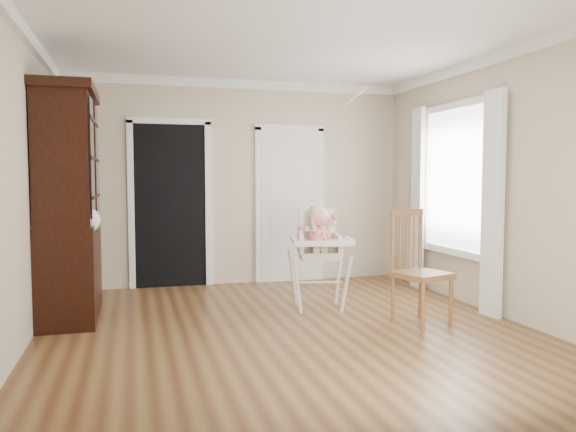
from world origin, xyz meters
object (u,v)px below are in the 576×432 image
object	(u,v)px
high_chair	(319,246)
cake	(319,236)
sippy_cup	(301,233)
china_cabinet	(69,204)
dining_chair	(419,271)

from	to	relation	value
high_chair	cake	size ratio (longest dim) A/B	4.47
sippy_cup	high_chair	bearing A→B (deg)	10.83
sippy_cup	china_cabinet	distance (m)	2.37
china_cabinet	sippy_cup	bearing A→B (deg)	-8.70
cake	china_cabinet	xyz separation A→B (m)	(-2.46, 0.56, 0.33)
high_chair	sippy_cup	size ratio (longest dim) A/B	6.73
high_chair	china_cabinet	size ratio (longest dim) A/B	0.48
cake	sippy_cup	distance (m)	0.24
china_cabinet	dining_chair	bearing A→B (deg)	-19.34
dining_chair	sippy_cup	bearing A→B (deg)	121.72
cake	dining_chair	bearing A→B (deg)	-35.91
sippy_cup	china_cabinet	size ratio (longest dim) A/B	0.07
cake	dining_chair	distance (m)	1.06
high_chair	dining_chair	size ratio (longest dim) A/B	0.99
cake	dining_chair	xyz separation A→B (m)	(0.82, -0.60, -0.30)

